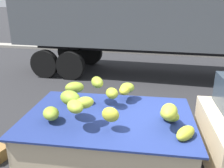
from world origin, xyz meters
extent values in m
cube|color=gray|center=(0.00, 10.13, 0.08)|extent=(80.00, 0.80, 0.16)
cube|color=#CCB793|center=(-0.80, -0.22, 0.58)|extent=(2.74, 1.94, 0.08)
cube|color=#CCB793|center=(-0.87, 0.61, 0.84)|extent=(2.60, 0.26, 0.44)
cube|color=#CCB793|center=(-0.74, -1.06, 0.84)|extent=(2.60, 0.26, 0.44)
cube|color=#CCB793|center=(0.47, -0.12, 0.84)|extent=(0.19, 1.73, 0.44)
cube|color=#CCB793|center=(-2.08, -0.33, 0.84)|extent=(0.19, 1.73, 0.44)
cube|color=#B21914|center=(-0.88, 0.64, 0.80)|extent=(2.49, 0.21, 0.07)
cube|color=navy|center=(-0.80, -0.22, 1.07)|extent=(2.87, 2.07, 0.03)
ellipsoid|color=olive|center=(-0.62, 0.52, 1.32)|extent=(0.34, 0.35, 0.18)
ellipsoid|color=#94A832|center=(-1.16, -0.75, 1.45)|extent=(0.38, 0.39, 0.17)
ellipsoid|color=gold|center=(-0.65, 0.39, 1.32)|extent=(0.20, 0.31, 0.17)
ellipsoid|color=olive|center=(-1.49, 0.07, 1.41)|extent=(0.41, 0.37, 0.20)
ellipsoid|color=#A1AC31|center=(0.14, -0.45, 1.37)|extent=(0.27, 0.39, 0.21)
ellipsoid|color=gold|center=(-1.64, 0.11, 1.23)|extent=(0.23, 0.34, 0.20)
ellipsoid|color=#97A730|center=(-1.07, -0.59, 1.45)|extent=(0.35, 0.35, 0.16)
ellipsoid|color=#90A632|center=(0.16, -0.21, 1.19)|extent=(0.38, 0.34, 0.18)
ellipsoid|color=olive|center=(-1.35, -0.46, 1.44)|extent=(0.46, 0.42, 0.22)
ellipsoid|color=#ACAB2B|center=(-0.67, -0.66, 1.33)|extent=(0.31, 0.27, 0.21)
ellipsoid|color=olive|center=(-1.62, -0.62, 1.22)|extent=(0.39, 0.41, 0.19)
ellipsoid|color=olive|center=(-1.12, 0.23, 1.49)|extent=(0.35, 0.42, 0.19)
ellipsoid|color=#99A129|center=(-0.82, 0.11, 1.35)|extent=(0.31, 0.35, 0.19)
ellipsoid|color=#AAAD2D|center=(0.38, -0.62, 1.15)|extent=(0.36, 0.42, 0.17)
cylinder|color=black|center=(-1.18, 0.58, 0.32)|extent=(0.65, 0.25, 0.64)
cube|color=#4C5156|center=(0.14, 5.73, 2.60)|extent=(12.02, 2.60, 2.70)
cube|color=black|center=(0.14, 5.73, 1.10)|extent=(11.04, 0.50, 0.30)
cylinder|color=black|center=(-3.44, 6.96, 0.54)|extent=(1.08, 0.31, 1.08)
cylinder|color=black|center=(-3.47, 4.56, 0.54)|extent=(1.08, 0.31, 1.08)
cylinder|color=black|center=(-4.52, 6.97, 0.54)|extent=(1.08, 0.31, 1.08)
cylinder|color=black|center=(-4.55, 4.57, 0.54)|extent=(1.08, 0.31, 1.08)
ellipsoid|color=#A5A92C|center=(-2.42, -0.53, 0.09)|extent=(0.41, 0.35, 0.18)
camera|label=1|loc=(0.04, -3.61, 2.85)|focal=38.13mm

